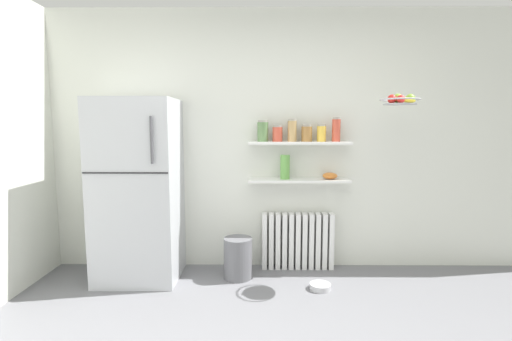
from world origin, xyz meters
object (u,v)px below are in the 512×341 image
Objects in this scene: pet_food_bowl at (320,286)px; hanging_fruit_basket at (401,100)px; storage_jar_5 at (336,130)px; vase at (285,167)px; radiator at (298,241)px; storage_jar_0 at (263,131)px; storage_jar_1 at (277,133)px; storage_jar_2 at (292,130)px; storage_jar_3 at (307,133)px; shelf_bowl at (330,176)px; refrigerator at (138,190)px; storage_jar_4 at (321,133)px; trash_bin at (238,258)px.

pet_food_bowl is 1.79m from hanging_fruit_basket.
storage_jar_5 is 1.49m from pet_food_bowl.
vase is (-0.50, 0.00, -0.37)m from storage_jar_5.
storage_jar_0 is at bearing -175.22° from radiator.
storage_jar_2 is (0.14, 0.00, 0.03)m from storage_jar_1.
storage_jar_3 is (0.07, -0.03, 1.10)m from radiator.
shelf_bowl is (0.52, 0.00, -0.42)m from storage_jar_1.
storage_jar_3 reaches higher than pet_food_bowl.
refrigerator is at bearing -172.50° from storage_jar_3.
storage_jar_2 reaches higher than vase.
radiator is 1.17m from storage_jar_0.
storage_jar_2 is 0.64× the size of hanging_fruit_basket.
refrigerator is 1.84m from storage_jar_4.
storage_jar_1 is 0.43m from storage_jar_4.
storage_jar_1 is at bearing 127.97° from pet_food_bowl.
storage_jar_3 is at bearing 0.00° from storage_jar_2.
hanging_fruit_basket is at bearing -3.46° from refrigerator.
storage_jar_0 is 0.72m from storage_jar_5.
trash_bin is 2.07m from hanging_fruit_basket.
trash_bin is at bearing -156.75° from radiator.
storage_jar_3 reaches higher than shelf_bowl.
storage_jar_0 is 1.28m from hanging_fruit_basket.
storage_jar_5 is 0.99× the size of vase.
radiator is 1.85× the size of trash_bin.
refrigerator is at bearing -171.39° from vase.
refrigerator is at bearing -173.11° from storage_jar_4.
refrigerator is 7.17× the size of storage_jar_5.
storage_jar_5 is 1.63× the size of shelf_bowl.
hanging_fruit_basket reaches higher than storage_jar_5.
storage_jar_5 is (0.14, 0.00, 0.03)m from storage_jar_4.
storage_jar_5 reaches higher than trash_bin.
vase reaches higher than radiator.
storage_jar_5 is 0.65m from hanging_fruit_basket.
vase is 1.22m from hanging_fruit_basket.
refrigerator reaches higher than storage_jar_3.
storage_jar_5 is at bearing 13.33° from trash_bin.
trash_bin is at bearing 161.75° from pet_food_bowl.
storage_jar_2 reaches higher than shelf_bowl.
storage_jar_1 reaches higher than trash_bin.
radiator is 3.27× the size of storage_jar_2.
pet_food_bowl is (0.15, -0.50, -0.26)m from radiator.
storage_jar_4 is 0.72× the size of storage_jar_5.
storage_jar_2 is 0.56× the size of trash_bin.
storage_jar_4 is 0.90× the size of pet_food_bowl.
refrigerator is 4.95× the size of hanging_fruit_basket.
refrigerator is 1.99m from storage_jar_5.
refrigerator is 2.35× the size of radiator.
storage_jar_0 is 1.25m from trash_bin.
radiator is 0.66m from trash_bin.
trash_bin is (-0.24, -0.23, -1.21)m from storage_jar_0.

